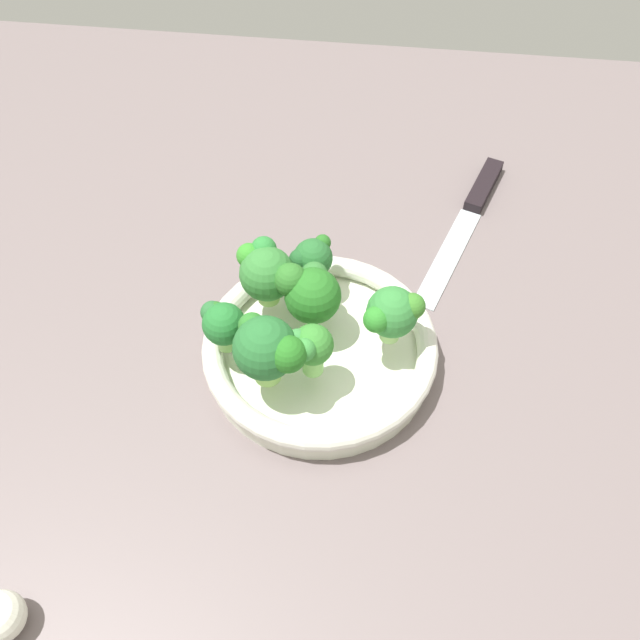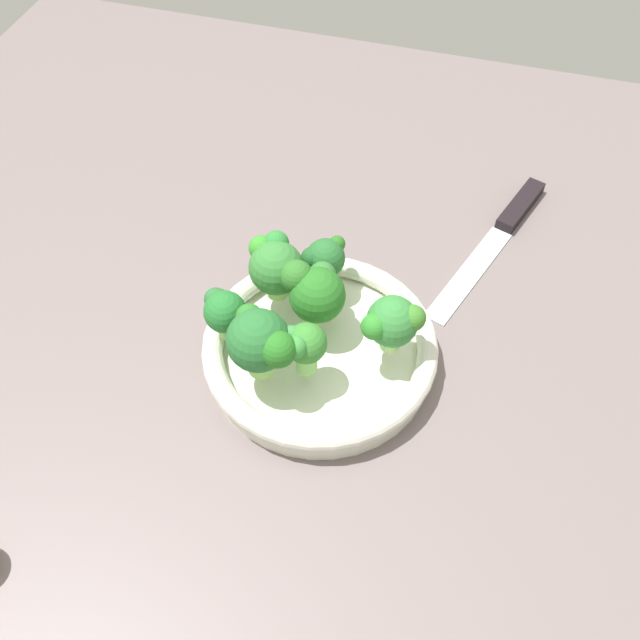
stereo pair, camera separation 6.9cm
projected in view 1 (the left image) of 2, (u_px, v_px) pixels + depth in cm
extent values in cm
cube|color=slate|center=(296.00, 390.00, 73.95)|extent=(130.00, 130.00, 2.50)
cylinder|color=silver|center=(320.00, 356.00, 74.09)|extent=(23.29, 23.29, 1.78)
torus|color=silver|center=(320.00, 345.00, 72.53)|extent=(24.26, 24.26, 2.18)
cylinder|color=#88B556|center=(269.00, 292.00, 74.04)|extent=(2.29, 2.29, 2.13)
sphere|color=#347A34|center=(267.00, 274.00, 71.74)|extent=(5.69, 5.69, 5.69)
sphere|color=#348E2A|center=(249.00, 256.00, 71.82)|extent=(2.60, 2.60, 2.60)
sphere|color=#2B7E34|center=(264.00, 249.00, 71.87)|extent=(2.67, 2.67, 2.67)
cylinder|color=#82C864|center=(313.00, 361.00, 68.24)|extent=(2.08, 2.08, 2.79)
sphere|color=#36822F|center=(313.00, 345.00, 66.11)|extent=(4.01, 4.01, 4.01)
sphere|color=#39833D|center=(298.00, 339.00, 65.60)|extent=(1.93, 1.93, 1.93)
sphere|color=#388C3A|center=(304.00, 350.00, 64.41)|extent=(2.20, 2.20, 2.20)
cylinder|color=#98CF64|center=(267.00, 368.00, 67.78)|extent=(2.62, 2.62, 2.69)
sphere|color=#26692F|center=(265.00, 348.00, 65.16)|extent=(6.11, 6.11, 6.11)
sphere|color=#2B7228|center=(252.00, 325.00, 66.02)|extent=(2.60, 2.60, 2.60)
sphere|color=#25701F|center=(287.00, 354.00, 63.77)|extent=(3.52, 3.52, 3.52)
cylinder|color=#82BC5E|center=(227.00, 339.00, 70.33)|extent=(1.98, 1.98, 2.07)
sphere|color=#24702E|center=(224.00, 324.00, 68.42)|extent=(4.28, 4.28, 4.28)
sphere|color=#286722|center=(216.00, 310.00, 68.56)|extent=(1.75, 1.75, 1.75)
sphere|color=#296632|center=(212.00, 312.00, 68.71)|extent=(2.31, 2.31, 2.31)
cylinder|color=#A0D564|center=(313.00, 313.00, 72.69)|extent=(1.92, 1.92, 1.63)
sphere|color=#266D22|center=(313.00, 296.00, 70.58)|extent=(5.75, 5.75, 5.75)
sphere|color=#317231|center=(314.00, 276.00, 71.78)|extent=(2.92, 2.92, 2.92)
sphere|color=#2E6F27|center=(290.00, 280.00, 69.90)|extent=(3.39, 3.39, 3.39)
cylinder|color=#82BB4D|center=(313.00, 273.00, 75.88)|extent=(2.05, 2.05, 1.91)
sphere|color=#26642D|center=(313.00, 258.00, 74.06)|extent=(4.19, 4.19, 4.19)
sphere|color=#205728|center=(300.00, 260.00, 73.46)|extent=(2.41, 2.41, 2.41)
sphere|color=#266721|center=(323.00, 243.00, 74.21)|extent=(1.78, 1.78, 1.78)
cylinder|color=#9ACA74|center=(390.00, 330.00, 70.91)|extent=(1.99, 1.99, 2.28)
sphere|color=#338038|center=(392.00, 312.00, 68.70)|extent=(5.15, 5.15, 5.15)
sphere|color=#2D8329|center=(377.00, 319.00, 67.36)|extent=(2.63, 2.63, 2.63)
sphere|color=#397B28|center=(412.00, 306.00, 67.98)|extent=(2.63, 2.63, 2.63)
cube|color=silver|center=(448.00, 257.00, 83.78)|extent=(8.05, 16.91, 0.40)
cube|color=black|center=(484.00, 186.00, 90.73)|extent=(5.24, 9.79, 1.50)
sphere|color=white|center=(0.00, 617.00, 56.78)|extent=(4.19, 4.19, 4.19)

